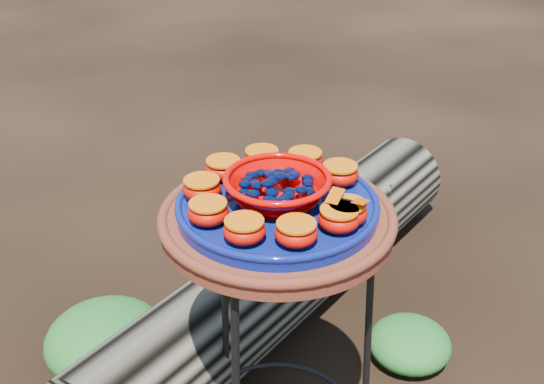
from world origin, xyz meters
TOP-DOWN VIEW (x-y plane):
  - plant_stand at (0.00, 0.00)m, footprint 0.44×0.44m
  - terracotta_saucer at (0.00, 0.00)m, footprint 0.46×0.46m
  - cobalt_plate at (0.00, 0.00)m, footprint 0.39×0.39m
  - red_bowl at (0.00, 0.00)m, footprint 0.20×0.20m
  - glass_gems at (0.00, 0.00)m, footprint 0.15×0.15m
  - orange_half_0 at (0.06, -0.14)m, footprint 0.08×0.08m
  - orange_half_1 at (0.15, -0.02)m, footprint 0.08×0.08m
  - orange_half_2 at (0.13, 0.07)m, footprint 0.08×0.08m
  - orange_half_3 at (0.06, 0.13)m, footprint 0.08×0.08m
  - orange_half_4 at (-0.03, 0.14)m, footprint 0.08×0.08m
  - orange_half_5 at (-0.11, 0.10)m, footprint 0.08×0.08m
  - orange_half_6 at (-0.15, 0.02)m, footprint 0.08×0.08m
  - orange_half_7 at (-0.13, -0.07)m, footprint 0.08×0.08m
  - orange_half_8 at (-0.06, -0.13)m, footprint 0.08×0.08m
  - orange_half_9 at (0.03, -0.14)m, footprint 0.08×0.08m
  - butterfly at (0.06, -0.14)m, footprint 0.11×0.09m
  - driftwood_log at (0.40, 0.47)m, footprint 1.68×0.87m
  - foliage_right at (0.55, 0.07)m, footprint 0.24×0.24m
  - foliage_back at (-0.17, 0.59)m, footprint 0.35×0.35m

SIDE VIEW (x-z plane):
  - foliage_right at x=0.55m, z-range 0.00..0.12m
  - foliage_back at x=-0.17m, z-range 0.00..0.18m
  - driftwood_log at x=0.40m, z-range 0.00..0.30m
  - plant_stand at x=0.00m, z-range 0.00..0.70m
  - terracotta_saucer at x=0.00m, z-range 0.70..0.74m
  - cobalt_plate at x=0.00m, z-range 0.74..0.76m
  - orange_half_0 at x=0.06m, z-range 0.76..0.81m
  - orange_half_1 at x=0.15m, z-range 0.76..0.81m
  - orange_half_2 at x=0.13m, z-range 0.76..0.81m
  - orange_half_3 at x=0.06m, z-range 0.76..0.81m
  - orange_half_4 at x=-0.03m, z-range 0.76..0.81m
  - orange_half_5 at x=-0.11m, z-range 0.76..0.81m
  - orange_half_6 at x=-0.15m, z-range 0.76..0.81m
  - orange_half_7 at x=-0.13m, z-range 0.76..0.81m
  - orange_half_8 at x=-0.06m, z-range 0.76..0.81m
  - orange_half_9 at x=0.03m, z-range 0.76..0.81m
  - red_bowl at x=0.00m, z-range 0.76..0.82m
  - butterfly at x=0.06m, z-range 0.81..0.82m
  - glass_gems at x=0.00m, z-range 0.82..0.84m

